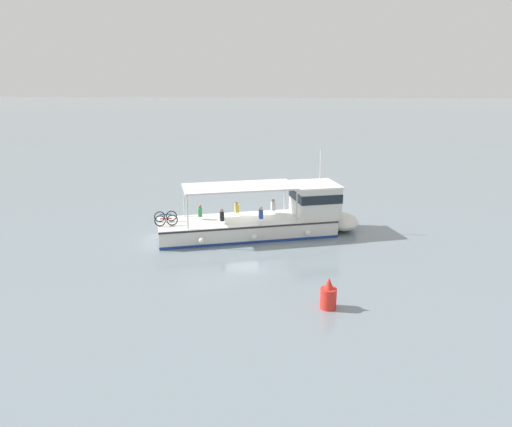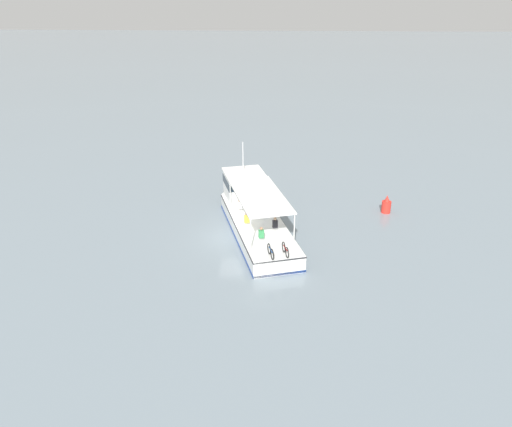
# 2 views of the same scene
# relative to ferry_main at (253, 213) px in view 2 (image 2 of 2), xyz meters

# --- Properties ---
(ground_plane) EXTENTS (400.00, 400.00, 0.00)m
(ground_plane) POSITION_rel_ferry_main_xyz_m (1.75, -0.94, -1.02)
(ground_plane) COLOR gray
(ferry_main) EXTENTS (13.05, 6.66, 5.32)m
(ferry_main) POSITION_rel_ferry_main_xyz_m (0.00, 0.00, 0.00)
(ferry_main) COLOR white
(ferry_main) RESTS_ON ground
(channel_buoy) EXTENTS (0.70, 0.70, 1.40)m
(channel_buoy) POSITION_rel_ferry_main_xyz_m (-2.89, 9.94, -0.45)
(channel_buoy) COLOR red
(channel_buoy) RESTS_ON ground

